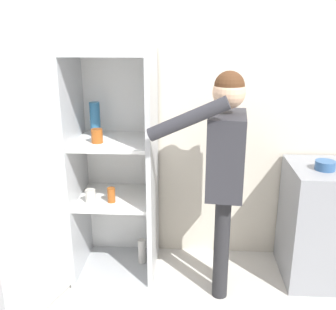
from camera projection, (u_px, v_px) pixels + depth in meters
name	position (u px, v px, depth m)	size (l,w,h in m)	color
wall_back	(159.00, 107.00, 3.15)	(7.00, 0.06, 2.55)	beige
refrigerator	(98.00, 172.00, 2.89)	(0.87, 1.17, 1.74)	#B7BABC
person	(225.00, 159.00, 2.67)	(0.66, 0.57, 1.62)	#262628
counter	(332.00, 223.00, 3.00)	(0.70, 0.57, 0.91)	gray
bowl	(325.00, 165.00, 2.80)	(0.14, 0.14, 0.07)	#335B8E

